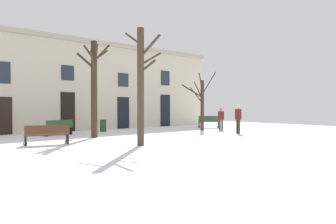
{
  "coord_description": "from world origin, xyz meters",
  "views": [
    {
      "loc": [
        -11.4,
        -11.37,
        1.7
      ],
      "look_at": [
        0.0,
        1.9,
        1.39
      ],
      "focal_mm": 34.26,
      "sensor_mm": 36.0,
      "label": 1
    }
  ],
  "objects": [
    {
      "name": "ground_plane",
      "position": [
        0.0,
        0.0,
        0.0
      ],
      "size": [
        34.56,
        34.56,
        0.0
      ],
      "primitive_type": "plane",
      "color": "white"
    },
    {
      "name": "building_facade",
      "position": [
        -0.01,
        9.68,
        3.31
      ],
      "size": [
        21.6,
        0.6,
        6.52
      ],
      "color": "beige",
      "rests_on": "ground"
    },
    {
      "name": "tree_left_of_center",
      "position": [
        5.1,
        4.2,
        1.99
      ],
      "size": [
        1.85,
        1.79,
        4.15
      ],
      "color": "#382B1E",
      "rests_on": "ground"
    },
    {
      "name": "tree_center",
      "position": [
        -3.15,
        4.37,
        2.86
      ],
      "size": [
        1.99,
        1.45,
        5.23
      ],
      "color": "#382B1E",
      "rests_on": "ground"
    },
    {
      "name": "tree_near_facade",
      "position": [
        -3.25,
        -0.1,
        2.72
      ],
      "size": [
        1.13,
        2.43,
        5.2
      ],
      "color": "#423326",
      "rests_on": "ground"
    },
    {
      "name": "streetlamp",
      "position": [
        -1.89,
        6.54,
        2.34
      ],
      "size": [
        0.3,
        0.3,
        3.82
      ],
      "color": "black",
      "rests_on": "ground"
    },
    {
      "name": "litter_bin",
      "position": [
        -0.77,
        7.66,
        0.41
      ],
      "size": [
        0.44,
        0.44,
        0.81
      ],
      "color": "#2D3D2D",
      "rests_on": "ground"
    },
    {
      "name": "bench_back_to_back_left",
      "position": [
        -4.06,
        7.0,
        0.47
      ],
      "size": [
        1.86,
        0.84,
        0.91
      ],
      "rotation": [
        0.0,
        0.0,
        3.37
      ],
      "color": "#2D4C33",
      "rests_on": "ground"
    },
    {
      "name": "bench_near_lamp",
      "position": [
        7.42,
        5.62,
        0.49
      ],
      "size": [
        1.52,
        1.48,
        0.95
      ],
      "rotation": [
        0.0,
        0.0,
        2.38
      ],
      "color": "#2D4C33",
      "rests_on": "ground"
    },
    {
      "name": "bench_back_to_back_right",
      "position": [
        -6.25,
        2.8,
        0.46
      ],
      "size": [
        1.94,
        0.81,
        0.88
      ],
      "rotation": [
        0.0,
        0.0,
        2.94
      ],
      "color": "#51331E",
      "rests_on": "ground"
    },
    {
      "name": "person_strolling",
      "position": [
        4.93,
        0.91,
        1.01
      ],
      "size": [
        0.33,
        0.43,
        1.8
      ],
      "rotation": [
        0.0,
        0.0,
        1.25
      ],
      "color": "#2D271E",
      "rests_on": "ground"
    },
    {
      "name": "person_crossing_plaza",
      "position": [
        6.16,
        3.32,
        0.88
      ],
      "size": [
        0.44,
        0.38,
        1.59
      ],
      "rotation": [
        0.0,
        0.0,
        2.62
      ],
      "color": "#403D3A",
      "rests_on": "ground"
    }
  ]
}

